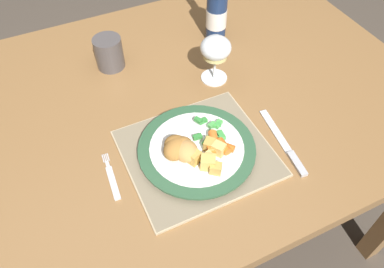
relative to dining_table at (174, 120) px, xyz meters
The scene contains 13 objects.
ground_plane 0.66m from the dining_table, ahead, with size 6.00×6.00×0.00m, color #4C4238.
dining_table is the anchor object (origin of this frame).
placemat 0.21m from the dining_table, 96.56° to the right, with size 0.33×0.30×0.01m.
dinner_plate 0.22m from the dining_table, 97.15° to the right, with size 0.27×0.27×0.02m.
breaded_croquettes 0.24m from the dining_table, 109.09° to the right, with size 0.09×0.09×0.04m.
green_beans_pile 0.21m from the dining_table, 81.57° to the right, with size 0.09×0.09×0.02m.
glazed_carrots 0.25m from the dining_table, 84.66° to the right, with size 0.07×0.07×0.02m.
fork 0.30m from the dining_table, 141.77° to the right, with size 0.02×0.13×0.01m.
table_knife 0.33m from the dining_table, 56.74° to the right, with size 0.04×0.21×0.01m.
wine_glass 0.23m from the dining_table, 10.89° to the left, with size 0.08×0.08×0.13m.
bottle 0.35m from the dining_table, 40.15° to the left, with size 0.06×0.06×0.26m.
roast_potatoes 0.27m from the dining_table, 94.77° to the right, with size 0.10×0.10×0.03m.
drinking_cup 0.26m from the dining_table, 117.83° to the left, with size 0.08×0.08×0.09m.
Camera 1 is at (-0.26, -0.67, 1.44)m, focal length 35.00 mm.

